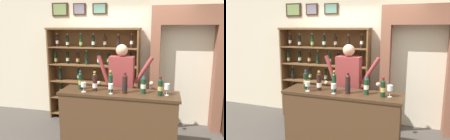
{
  "view_description": "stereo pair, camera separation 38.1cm",
  "coord_description": "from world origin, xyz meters",
  "views": [
    {
      "loc": [
        0.76,
        -3.29,
        2.02
      ],
      "look_at": [
        -0.11,
        0.36,
        1.31
      ],
      "focal_mm": 35.7,
      "sensor_mm": 36.0,
      "label": 1
    },
    {
      "loc": [
        1.13,
        -3.18,
        2.02
      ],
      "look_at": [
        -0.11,
        0.36,
        1.31
      ],
      "focal_mm": 35.7,
      "sensor_mm": 36.0,
      "label": 2
    }
  ],
  "objects": [
    {
      "name": "back_wall",
      "position": [
        -0.0,
        1.52,
        1.73
      ],
      "size": [
        12.0,
        0.19,
        3.46
      ],
      "color": "beige",
      "rests_on": "ground"
    },
    {
      "name": "wine_shelf",
      "position": [
        -0.73,
        1.27,
        1.07
      ],
      "size": [
        2.03,
        0.36,
        2.03
      ],
      "color": "brown",
      "rests_on": "ground"
    },
    {
      "name": "archway_doorway",
      "position": [
        1.19,
        1.38,
        1.4
      ],
      "size": [
        1.4,
        0.45,
        2.45
      ],
      "color": "brown",
      "rests_on": "ground"
    },
    {
      "name": "tasting_counter",
      "position": [
        0.08,
        -0.0,
        0.52
      ],
      "size": [
        1.87,
        0.52,
        1.04
      ],
      "color": "#4C331E",
      "rests_on": "ground"
    },
    {
      "name": "shopkeeper",
      "position": [
        0.03,
        0.55,
        1.08
      ],
      "size": [
        1.04,
        0.22,
        1.74
      ],
      "color": "#2D3347",
      "rests_on": "ground"
    },
    {
      "name": "tasting_bottle_prosecco",
      "position": [
        -0.55,
        0.01,
        1.18
      ],
      "size": [
        0.07,
        0.07,
        0.31
      ],
      "color": "black",
      "rests_on": "tasting_counter"
    },
    {
      "name": "tasting_bottle_riserva",
      "position": [
        -0.3,
        -0.02,
        1.18
      ],
      "size": [
        0.08,
        0.08,
        0.31
      ],
      "color": "black",
      "rests_on": "tasting_counter"
    },
    {
      "name": "tasting_bottle_bianco",
      "position": [
        -0.04,
        -0.02,
        1.19
      ],
      "size": [
        0.07,
        0.07,
        0.34
      ],
      "color": "#19381E",
      "rests_on": "tasting_counter"
    },
    {
      "name": "tasting_bottle_vin_santo",
      "position": [
        0.19,
        -0.04,
        1.19
      ],
      "size": [
        0.08,
        0.08,
        0.33
      ],
      "color": "black",
      "rests_on": "tasting_counter"
    },
    {
      "name": "tasting_bottle_rosso",
      "position": [
        0.47,
        0.01,
        1.17
      ],
      "size": [
        0.08,
        0.08,
        0.27
      ],
      "color": "#19381E",
      "rests_on": "tasting_counter"
    },
    {
      "name": "tasting_bottle_chianti",
      "position": [
        0.72,
        -0.03,
        1.17
      ],
      "size": [
        0.07,
        0.07,
        0.29
      ],
      "color": "black",
      "rests_on": "tasting_counter"
    },
    {
      "name": "wine_glass_center",
      "position": [
        -0.01,
        -0.13,
        1.14
      ],
      "size": [
        0.07,
        0.07,
        0.15
      ],
      "color": "silver",
      "rests_on": "tasting_counter"
    },
    {
      "name": "wine_glass_right",
      "position": [
        0.81,
        -0.01,
        1.16
      ],
      "size": [
        0.08,
        0.08,
        0.18
      ],
      "color": "silver",
      "rests_on": "tasting_counter"
    },
    {
      "name": "wine_glass_spare",
      "position": [
        -0.45,
        -0.13,
        1.15
      ],
      "size": [
        0.08,
        0.08,
        0.15
      ],
      "color": "silver",
      "rests_on": "tasting_counter"
    }
  ]
}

